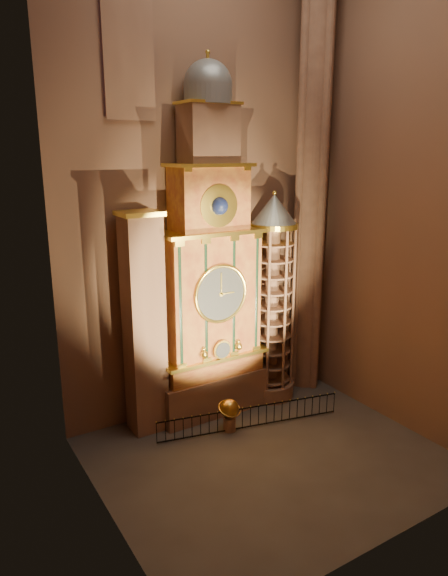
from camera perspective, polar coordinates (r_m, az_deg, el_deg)
floor at (r=23.13m, az=5.04°, el=-18.21°), size 14.00×14.00×0.00m
wall_back at (r=24.48m, az=-2.91°, el=11.10°), size 22.00×0.00×22.00m
wall_left at (r=16.21m, az=-14.57°, el=8.71°), size 0.00×22.00×22.00m
wall_right at (r=24.33m, az=19.24°, el=10.29°), size 0.00×22.00×22.00m
astronomical_clock at (r=24.26m, az=-1.59°, el=0.73°), size 5.60×2.41×16.70m
portrait_tower at (r=23.27m, az=-8.86°, el=-4.00°), size 1.80×1.60×10.20m
stair_turret at (r=26.30m, az=5.34°, el=-1.39°), size 2.50×2.50×10.80m
gothic_pier at (r=27.17m, az=9.72°, el=11.29°), size 2.04×2.04×22.00m
stained_glass_window at (r=23.31m, az=-10.57°, el=24.27°), size 2.20×0.14×5.20m
celestial_globe at (r=24.46m, az=0.62°, el=-13.62°), size 1.21×1.16×1.56m
iron_railing at (r=24.85m, az=2.96°, el=-14.13°), size 8.71×2.05×1.03m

